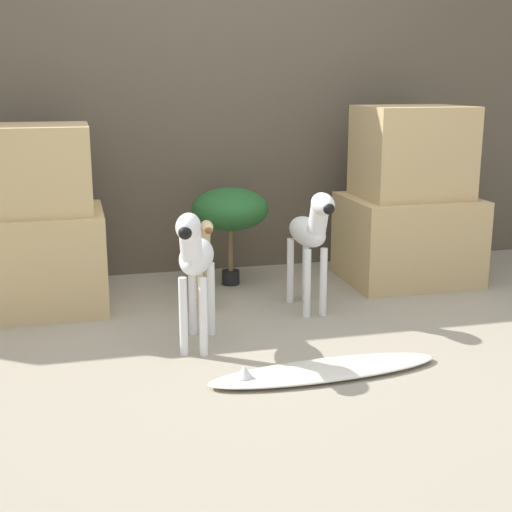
% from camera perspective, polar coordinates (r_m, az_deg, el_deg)
% --- Properties ---
extents(ground_plane, '(14.00, 14.00, 0.00)m').
position_cam_1_polar(ground_plane, '(3.31, 2.30, -8.38)').
color(ground_plane, '#9E937F').
extents(wall_back, '(6.40, 0.08, 2.20)m').
position_cam_1_polar(wall_back, '(4.73, -3.61, 12.06)').
color(wall_back, brown).
rests_on(wall_back, ground_plane).
extents(rock_pillar_left, '(0.79, 0.65, 1.02)m').
position_cam_1_polar(rock_pillar_left, '(4.12, -17.60, 2.36)').
color(rock_pillar_left, tan).
rests_on(rock_pillar_left, ground_plane).
extents(rock_pillar_right, '(0.79, 0.65, 1.10)m').
position_cam_1_polar(rock_pillar_right, '(4.58, 12.16, 4.05)').
color(rock_pillar_right, tan).
rests_on(rock_pillar_right, ground_plane).
extents(zebra_right, '(0.17, 0.54, 0.69)m').
position_cam_1_polar(zebra_right, '(3.87, 4.40, 1.91)').
color(zebra_right, white).
rests_on(zebra_right, ground_plane).
extents(zebra_left, '(0.29, 0.53, 0.69)m').
position_cam_1_polar(zebra_left, '(3.33, -4.92, -0.14)').
color(zebra_left, white).
rests_on(zebra_left, ground_plane).
extents(giraffe_figurine, '(0.11, 0.33, 0.53)m').
position_cam_1_polar(giraffe_figurine, '(3.95, -4.19, -0.45)').
color(giraffe_figurine, beige).
rests_on(giraffe_figurine, ground_plane).
extents(potted_palm_front, '(0.47, 0.47, 0.61)m').
position_cam_1_polar(potted_palm_front, '(4.39, -2.09, 3.67)').
color(potted_palm_front, black).
rests_on(potted_palm_front, ground_plane).
extents(surfboard, '(1.07, 0.30, 0.09)m').
position_cam_1_polar(surfboard, '(3.17, 5.42, -9.07)').
color(surfboard, silver).
rests_on(surfboard, ground_plane).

